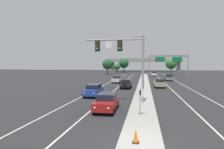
{
  "coord_description": "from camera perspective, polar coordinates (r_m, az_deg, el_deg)",
  "views": [
    {
      "loc": [
        0.19,
        -9.99,
        4.28
      ],
      "look_at": [
        -3.2,
        9.71,
        3.2
      ],
      "focal_mm": 30.65,
      "sensor_mm": 36.0,
      "label": 1
    }
  ],
  "objects": [
    {
      "name": "car_oncoming_red",
      "position": [
        17.89,
        -1.61,
        -8.06
      ],
      "size": [
        1.85,
        4.48,
        1.58
      ],
      "color": "maroon",
      "rests_on": "ground"
    },
    {
      "name": "ground_plane",
      "position": [
        10.87,
        8.48,
        -20.12
      ],
      "size": [
        260.0,
        260.0,
        0.0
      ],
      "primitive_type": "plane",
      "color": "#28282B"
    },
    {
      "name": "street_lamp_median",
      "position": [
        40.55,
        8.79,
        5.19
      ],
      "size": [
        2.58,
        0.28,
        10.0
      ],
      "color": "#4C4C51",
      "rests_on": "median_island"
    },
    {
      "name": "tree_far_left_c",
      "position": [
        81.14,
        -1.29,
        3.08
      ],
      "size": [
        4.51,
        4.51,
        6.53
      ],
      "color": "#4C3823",
      "rests_on": "ground"
    },
    {
      "name": "car_receding_grey",
      "position": [
        51.57,
        16.54,
        -0.88
      ],
      "size": [
        1.87,
        4.49,
        1.58
      ],
      "color": "slate",
      "rests_on": "ground"
    },
    {
      "name": "car_receding_tan",
      "position": [
        36.39,
        13.95,
        -2.46
      ],
      "size": [
        1.85,
        4.48,
        1.58
      ],
      "color": "tan",
      "rests_on": "ground"
    },
    {
      "name": "car_receding_white",
      "position": [
        71.08,
        12.31,
        0.23
      ],
      "size": [
        1.86,
        4.49,
        1.58
      ],
      "color": "silver",
      "rests_on": "ground"
    },
    {
      "name": "median_sign_post",
      "position": [
        15.6,
        8.42,
        -6.89
      ],
      "size": [
        0.6,
        0.1,
        2.2
      ],
      "color": "gray",
      "rests_on": "median_island"
    },
    {
      "name": "lane_stripe_oncoming_center",
      "position": [
        35.59,
        1.8,
        -3.81
      ],
      "size": [
        0.14,
        100.0,
        0.01
      ],
      "primitive_type": "cube",
      "color": "silver",
      "rests_on": "ground"
    },
    {
      "name": "tree_far_left_a",
      "position": [
        98.25,
        3.54,
        3.37
      ],
      "size": [
        5.05,
        5.05,
        7.3
      ],
      "color": "#4C3823",
      "rests_on": "ground"
    },
    {
      "name": "car_oncoming_blue",
      "position": [
        25.72,
        -5.51,
        -4.65
      ],
      "size": [
        1.84,
        4.48,
        1.58
      ],
      "color": "navy",
      "rests_on": "ground"
    },
    {
      "name": "car_oncoming_black",
      "position": [
        34.29,
        4.22,
        -2.71
      ],
      "size": [
        1.82,
        4.47,
        1.58
      ],
      "color": "black",
      "rests_on": "ground"
    },
    {
      "name": "median_island",
      "position": [
        28.31,
        9.31,
        -5.49
      ],
      "size": [
        2.4,
        110.0,
        0.15
      ],
      "primitive_type": "cube",
      "color": "#9E9B93",
      "rests_on": "ground"
    },
    {
      "name": "overpass_bridge",
      "position": [
        114.29,
        9.69,
        3.8
      ],
      "size": [
        42.4,
        6.4,
        7.65
      ],
      "color": "gray",
      "rests_on": "ground"
    },
    {
      "name": "edge_stripe_left",
      "position": [
        36.19,
        -3.39,
        -3.7
      ],
      "size": [
        0.14,
        100.0,
        0.01
      ],
      "primitive_type": "cube",
      "color": "silver",
      "rests_on": "ground"
    },
    {
      "name": "edge_stripe_right",
      "position": [
        36.11,
        22.24,
        -3.94
      ],
      "size": [
        0.14,
        100.0,
        0.01
      ],
      "primitive_type": "cube",
      "color": "silver",
      "rests_on": "ground"
    },
    {
      "name": "car_oncoming_silver",
      "position": [
        44.08,
        1.47,
        -1.41
      ],
      "size": [
        1.9,
        4.5,
        1.58
      ],
      "color": "#B7B7BC",
      "rests_on": "ground"
    },
    {
      "name": "tree_far_left_b",
      "position": [
        94.02,
        1.49,
        2.39
      ],
      "size": [
        3.32,
        3.32,
        4.81
      ],
      "color": "#4C3823",
      "rests_on": "ground"
    },
    {
      "name": "overhead_signal_mast",
      "position": [
        20.92,
        3.72,
        5.86
      ],
      "size": [
        6.39,
        0.44,
        7.2
      ],
      "color": "gray",
      "rests_on": "median_island"
    },
    {
      "name": "traffic_cone_median_nose",
      "position": [
        10.61,
        7.1,
        -17.76
      ],
      "size": [
        0.36,
        0.36,
        0.74
      ],
      "color": "black",
      "rests_on": "median_island"
    },
    {
      "name": "highway_sign_gantry",
      "position": [
        69.16,
        16.47,
        4.53
      ],
      "size": [
        13.28,
        0.42,
        7.5
      ],
      "color": "gray",
      "rests_on": "ground"
    },
    {
      "name": "tree_far_right_c",
      "position": [
        86.62,
        17.19,
        3.08
      ],
      "size": [
        4.73,
        4.73,
        6.85
      ],
      "color": "#4C3823",
      "rests_on": "ground"
    },
    {
      "name": "lane_stripe_receding_center",
      "position": [
        35.54,
        17.02,
        -3.95
      ],
      "size": [
        0.14,
        100.0,
        0.01
      ],
      "primitive_type": "cube",
      "color": "silver",
      "rests_on": "ground"
    }
  ]
}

